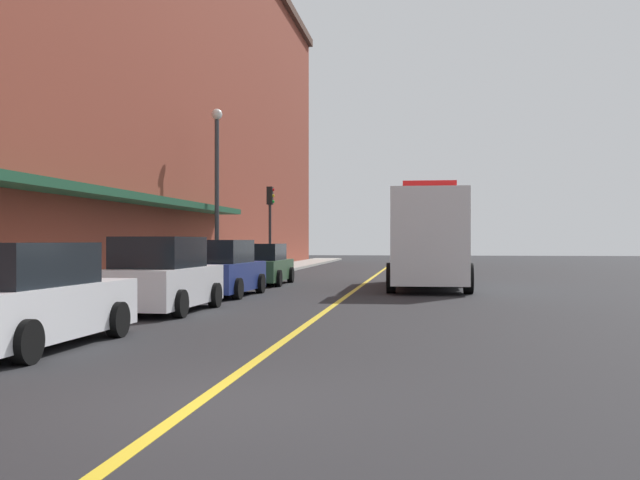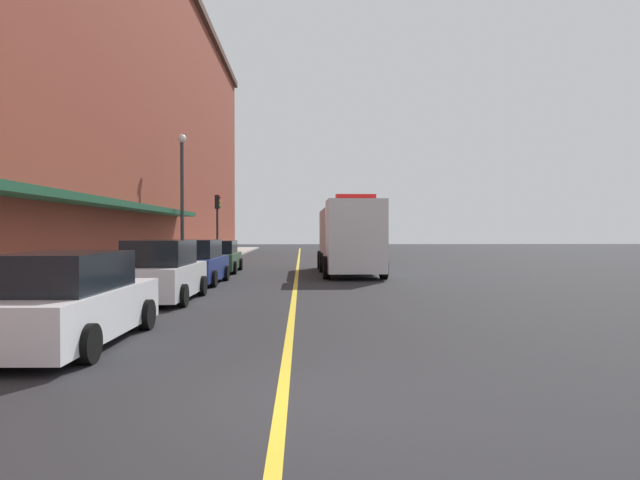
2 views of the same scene
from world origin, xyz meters
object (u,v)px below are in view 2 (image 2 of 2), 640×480
parking_meter_0 (141,261)px  street_lamp_left (182,186)px  box_truck (348,238)px  parked_car_1 (162,273)px  parked_car_2 (196,263)px  traffic_light_near (217,215)px  parked_car_3 (219,257)px  parked_car_0 (68,302)px  parking_meter_1 (81,272)px

parking_meter_0 → street_lamp_left: street_lamp_left is taller
box_truck → parked_car_1: bearing=-32.1°
parked_car_2 → box_truck: 8.37m
street_lamp_left → traffic_light_near: street_lamp_left is taller
parked_car_3 → traffic_light_near: size_ratio=1.08×
parked_car_2 → parking_meter_0: size_ratio=3.35×
parked_car_0 → street_lamp_left: (-1.92, 18.43, 3.60)m
parked_car_3 → street_lamp_left: street_lamp_left is taller
parked_car_2 → parked_car_3: bearing=2.0°
parked_car_0 → parked_car_3: (0.05, 17.81, -0.04)m
parked_car_0 → traffic_light_near: size_ratio=1.14×
parking_meter_0 → parked_car_1: bearing=-62.9°
parked_car_0 → parking_meter_0: bearing=9.5°
parked_car_1 → parking_meter_0: parked_car_1 is taller
parked_car_1 → traffic_light_near: bearing=4.9°
box_truck → parking_meter_0: (-7.89, -7.74, -0.70)m
parking_meter_1 → street_lamp_left: size_ratio=0.19×
parked_car_3 → traffic_light_near: traffic_light_near is taller
parking_meter_1 → street_lamp_left: (-0.60, 14.53, 3.34)m
parked_car_0 → parking_meter_0: size_ratio=3.68×
street_lamp_left → parked_car_2: bearing=-73.7°
parking_meter_0 → traffic_light_near: bearing=89.8°
parked_car_3 → parked_car_1: bearing=179.6°
box_truck → parking_meter_0: box_truck is taller
parking_meter_0 → parking_meter_1: size_ratio=1.00×
parking_meter_1 → traffic_light_near: traffic_light_near is taller
parked_car_1 → box_truck: box_truck is taller
parked_car_2 → street_lamp_left: bearing=18.2°
parked_car_3 → parking_meter_1: bearing=173.7°
parked_car_0 → parked_car_1: 6.27m
parked_car_0 → box_truck: size_ratio=0.54×
parked_car_2 → parked_car_3: (-0.02, 6.19, -0.06)m
parked_car_2 → parking_meter_1: size_ratio=3.35×
box_truck → parked_car_0: bearing=-21.9°
box_truck → traffic_light_near: size_ratio=2.09×
parking_meter_0 → street_lamp_left: 9.95m
parked_car_1 → parking_meter_0: size_ratio=3.30×
parking_meter_1 → street_lamp_left: 14.92m
parked_car_0 → parking_meter_1: bearing=19.9°
parking_meter_0 → street_lamp_left: bearing=93.7°
parked_car_3 → box_truck: bearing=-99.5°
parked_car_3 → box_truck: 6.67m
parked_car_2 → traffic_light_near: bearing=7.1°
parked_car_0 → parked_car_1: parked_car_1 is taller
traffic_light_near → street_lamp_left: bearing=-95.0°
parked_car_2 → traffic_light_near: size_ratio=1.04×
parked_car_2 → street_lamp_left: (-1.99, 6.80, 3.58)m
box_truck → traffic_light_near: 12.10m
parked_car_2 → parking_meter_1: (-1.39, -7.73, 0.24)m
parking_meter_0 → street_lamp_left: (-0.60, 9.35, 3.34)m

